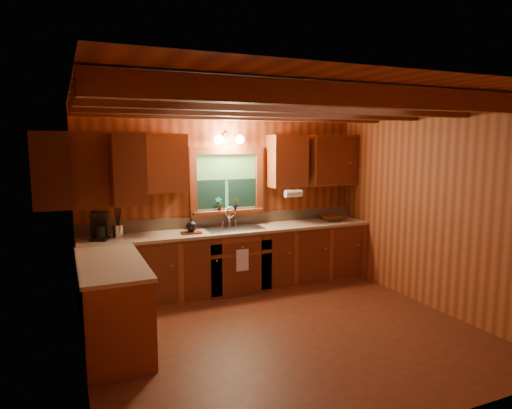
{
  "coord_description": "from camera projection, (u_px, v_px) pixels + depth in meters",
  "views": [
    {
      "loc": [
        -2.21,
        -4.25,
        2.12
      ],
      "look_at": [
        0.0,
        0.8,
        1.35
      ],
      "focal_mm": 31.32,
      "sensor_mm": 36.0,
      "label": 1
    }
  ],
  "objects": [
    {
      "name": "room",
      "position": [
        285.0,
        218.0,
        4.85
      ],
      "size": [
        4.2,
        4.2,
        4.2
      ],
      "color": "#542614",
      "rests_on": "ground"
    },
    {
      "name": "ceiling_beams",
      "position": [
        286.0,
        107.0,
        4.68
      ],
      "size": [
        4.2,
        2.54,
        0.18
      ],
      "color": "brown",
      "rests_on": "room"
    },
    {
      "name": "base_cabinets",
      "position": [
        208.0,
        270.0,
        5.94
      ],
      "size": [
        4.2,
        2.22,
        0.86
      ],
      "color": "brown",
      "rests_on": "ground"
    },
    {
      "name": "countertop",
      "position": [
        208.0,
        237.0,
        5.89
      ],
      "size": [
        4.2,
        2.24,
        0.04
      ],
      "color": "tan",
      "rests_on": "base_cabinets"
    },
    {
      "name": "backsplash",
      "position": [
        227.0,
        220.0,
        6.6
      ],
      "size": [
        4.2,
        0.02,
        0.16
      ],
      "primitive_type": "cube",
      "color": "tan",
      "rests_on": "room"
    },
    {
      "name": "dishwasher_panel",
      "position": [
        140.0,
        294.0,
        5.0
      ],
      "size": [
        0.02,
        0.6,
        0.8
      ],
      "primitive_type": "cube",
      "color": "white",
      "rests_on": "base_cabinets"
    },
    {
      "name": "upper_cabinets",
      "position": [
        198.0,
        164.0,
        5.84
      ],
      "size": [
        4.19,
        1.77,
        0.78
      ],
      "color": "brown",
      "rests_on": "room"
    },
    {
      "name": "window",
      "position": [
        227.0,
        183.0,
        6.51
      ],
      "size": [
        1.12,
        0.08,
        1.0
      ],
      "color": "brown",
      "rests_on": "room"
    },
    {
      "name": "window_sill",
      "position": [
        228.0,
        211.0,
        6.52
      ],
      "size": [
        1.06,
        0.14,
        0.04
      ],
      "primitive_type": "cube",
      "color": "brown",
      "rests_on": "room"
    },
    {
      "name": "wall_sconce",
      "position": [
        229.0,
        139.0,
        6.31
      ],
      "size": [
        0.45,
        0.21,
        0.17
      ],
      "color": "black",
      "rests_on": "room"
    },
    {
      "name": "paper_towel_roll",
      "position": [
        293.0,
        193.0,
        6.59
      ],
      "size": [
        0.27,
        0.11,
        0.11
      ],
      "primitive_type": "cylinder",
      "rotation": [
        0.0,
        1.57,
        0.0
      ],
      "color": "white",
      "rests_on": "upper_cabinets"
    },
    {
      "name": "dish_towel",
      "position": [
        242.0,
        260.0,
        6.1
      ],
      "size": [
        0.18,
        0.01,
        0.3
      ],
      "primitive_type": "cube",
      "color": "white",
      "rests_on": "base_cabinets"
    },
    {
      "name": "sink",
      "position": [
        234.0,
        232.0,
        6.36
      ],
      "size": [
        0.82,
        0.48,
        0.43
      ],
      "color": "silver",
      "rests_on": "countertop"
    },
    {
      "name": "coffee_maker",
      "position": [
        99.0,
        226.0,
        5.63
      ],
      "size": [
        0.2,
        0.25,
        0.35
      ],
      "rotation": [
        0.0,
        0.0,
        -0.35
      ],
      "color": "black",
      "rests_on": "countertop"
    },
    {
      "name": "utensil_crock",
      "position": [
        118.0,
        230.0,
        5.76
      ],
      "size": [
        0.13,
        0.13,
        0.38
      ],
      "rotation": [
        0.0,
        0.0,
        -0.39
      ],
      "color": "silver",
      "rests_on": "countertop"
    },
    {
      "name": "cutting_board",
      "position": [
        191.0,
        232.0,
        6.03
      ],
      "size": [
        0.27,
        0.2,
        0.02
      ],
      "primitive_type": "cube",
      "rotation": [
        0.0,
        0.0,
        -0.06
      ],
      "color": "#592613",
      "rests_on": "countertop"
    },
    {
      "name": "teakettle",
      "position": [
        191.0,
        226.0,
        6.02
      ],
      "size": [
        0.14,
        0.14,
        0.18
      ],
      "rotation": [
        0.0,
        0.0,
        0.36
      ],
      "color": "black",
      "rests_on": "cutting_board"
    },
    {
      "name": "wicker_basket",
      "position": [
        332.0,
        218.0,
        6.99
      ],
      "size": [
        0.44,
        0.44,
        0.09
      ],
      "primitive_type": "imported",
      "rotation": [
        0.0,
        0.0,
        -0.16
      ],
      "color": "#48230C",
      "rests_on": "countertop"
    },
    {
      "name": "potted_plant_left",
      "position": [
        219.0,
        204.0,
        6.44
      ],
      "size": [
        0.12,
        0.09,
        0.2
      ],
      "primitive_type": "imported",
      "rotation": [
        0.0,
        0.0,
        -0.2
      ],
      "color": "#592613",
      "rests_on": "window_sill"
    },
    {
      "name": "potted_plant_right",
      "position": [
        236.0,
        204.0,
        6.52
      ],
      "size": [
        0.1,
        0.09,
        0.16
      ],
      "primitive_type": "imported",
      "rotation": [
        0.0,
        0.0,
        -0.21
      ],
      "color": "#592613",
      "rests_on": "window_sill"
    }
  ]
}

